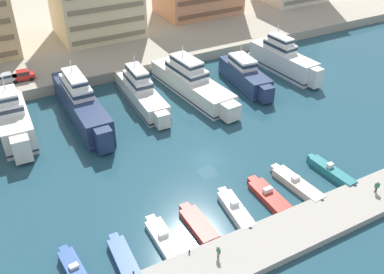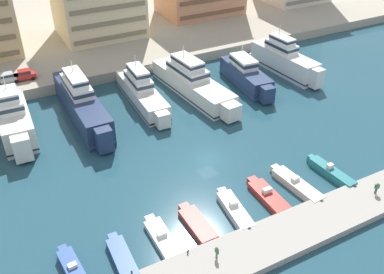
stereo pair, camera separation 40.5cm
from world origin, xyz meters
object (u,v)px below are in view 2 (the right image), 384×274
Objects in this scene: yacht_navy_mid_left at (82,103)px; yacht_navy_center_right at (246,75)px; pedestrian_far_side at (217,251)px; car_silver_center_left at (7,78)px; motorboat_blue_far_left at (75,272)px; motorboat_cream_mid_right at (296,185)px; motorboat_red_center_right at (268,196)px; motorboat_white_center at (234,210)px; car_red_center at (24,75)px; yacht_white_mid_right at (285,60)px; motorboat_white_mid_left at (163,240)px; yacht_ivory_center_left at (142,91)px; yacht_ivory_left at (15,121)px; motorboat_red_center_left at (197,224)px; motorboat_teal_right at (331,172)px; yacht_ivory_center at (192,82)px; motorboat_blue_left at (122,258)px.

yacht_navy_center_right is at bearing -5.16° from yacht_navy_mid_left.
yacht_navy_mid_left reaches higher than pedestrian_far_side.
car_silver_center_left is (-38.35, 17.07, 0.89)m from yacht_navy_center_right.
motorboat_blue_far_left is 28.34m from motorboat_cream_mid_right.
motorboat_red_center_right is at bearing 178.40° from motorboat_cream_mid_right.
car_red_center is at bearing 109.54° from motorboat_white_center.
yacht_navy_center_right reaches higher than motorboat_cream_mid_right.
car_red_center is (-35.46, 17.02, 0.89)m from yacht_navy_center_right.
motorboat_white_center is at bearing -136.00° from yacht_white_mid_right.
yacht_navy_mid_left is at bearing 177.96° from yacht_white_mid_right.
motorboat_blue_far_left is 4.80× the size of pedestrian_far_side.
yacht_navy_mid_left is at bearing 174.84° from yacht_navy_center_right.
yacht_navy_mid_left is 30.10m from motorboat_white_mid_left.
yacht_ivory_center_left is at bearing -36.30° from car_silver_center_left.
motorboat_white_mid_left is 6.47m from pedestrian_far_side.
motorboat_red_center_right is (14.48, -29.50, -2.21)m from yacht_navy_mid_left.
pedestrian_far_side is at bearing -68.05° from yacht_ivory_left.
yacht_white_mid_right reaches higher than yacht_navy_center_right.
car_red_center is (-45.07, 15.76, 0.33)m from yacht_white_mid_right.
yacht_navy_mid_left is 30.03m from motorboat_red_center_left.
pedestrian_far_side is (9.99, -49.55, -1.07)m from car_red_center.
motorboat_white_mid_left is (-38.71, -28.63, -2.17)m from yacht_white_mid_right.
car_silver_center_left is 0.98× the size of car_red_center.
motorboat_blue_far_left is 1.79× the size of car_red_center.
motorboat_red_center_right is at bearing -61.78° from car_silver_center_left.
motorboat_blue_far_left is 0.95× the size of motorboat_white_mid_left.
motorboat_teal_right reaches higher than motorboat_white_center.
yacht_ivory_center is at bearing -6.87° from yacht_ivory_center_left.
yacht_navy_center_right reaches higher than motorboat_blue_left.
yacht_ivory_left reaches higher than pedestrian_far_side.
motorboat_cream_mid_right is (14.27, -0.03, 0.14)m from motorboat_red_center_left.
motorboat_blue_far_left is (-48.38, -28.50, -2.02)m from yacht_white_mid_right.
car_silver_center_left reaches higher than motorboat_cream_mid_right.
yacht_ivory_left is 20.37m from yacht_ivory_center_left.
yacht_white_mid_right is 40.93m from motorboat_white_center.
yacht_navy_mid_left reaches higher than motorboat_teal_right.
motorboat_red_center_left is (-5.65, -29.83, -1.70)m from yacht_ivory_center_left.
yacht_navy_center_right is at bearing 39.18° from motorboat_blue_left.
yacht_white_mid_right is 47.75m from car_red_center.
motorboat_red_center_left is at bearing -63.09° from yacht_ivory_left.
yacht_ivory_left is 2.25× the size of motorboat_blue_left.
yacht_ivory_center is at bearing 169.84° from yacht_navy_center_right.
motorboat_red_center_right is 0.85× the size of motorboat_cream_mid_right.
car_silver_center_left is at bearing 104.56° from pedestrian_far_side.
motorboat_teal_right is 55.54m from car_silver_center_left.
motorboat_cream_mid_right is 52.21m from car_silver_center_left.
pedestrian_far_side is at bearing -54.92° from motorboat_white_mid_left.
yacht_ivory_center is 37.97m from motorboat_blue_left.
motorboat_white_center is (-9.78, -28.93, -1.70)m from yacht_ivory_center.
yacht_ivory_center is at bearing -28.32° from car_silver_center_left.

